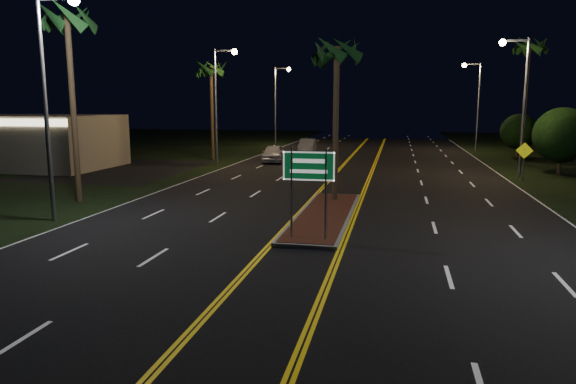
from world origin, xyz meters
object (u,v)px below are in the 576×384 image
(commercial_building, at_px, (15,141))
(palm_right_far, at_px, (529,48))
(shrub_far, at_px, (519,132))
(streetlight_right_far, at_px, (475,96))
(palm_left_near, at_px, (67,21))
(streetlight_right_mid, at_px, (519,91))
(palm_left_far, at_px, (211,69))
(car_near, at_px, (273,152))
(palm_median, at_px, (337,51))
(car_far, at_px, (307,145))
(shrub_mid, at_px, (562,135))
(warning_sign, at_px, (524,156))
(streetlight_left_far, at_px, (278,97))
(streetlight_left_mid, at_px, (220,93))
(median_island, at_px, (325,215))
(highway_sign, at_px, (309,175))
(streetlight_left_near, at_px, (52,82))

(commercial_building, distance_m, palm_right_far, 40.70)
(commercial_building, relative_size, shrub_far, 3.79)
(streetlight_right_far, bearing_deg, palm_left_near, -124.21)
(streetlight_right_mid, height_order, palm_left_far, streetlight_right_mid)
(shrub_far, xyz_separation_m, car_near, (-21.02, -8.60, -1.47))
(palm_left_near, height_order, palm_left_far, palm_left_near)
(palm_median, xyz_separation_m, car_far, (-5.85, 25.72, -6.46))
(shrub_mid, bearing_deg, streetlight_right_far, 100.66)
(warning_sign, bearing_deg, palm_median, -116.92)
(streetlight_left_far, xyz_separation_m, palm_median, (10.61, -33.50, 1.62))
(palm_median, height_order, shrub_far, palm_median)
(shrub_mid, bearing_deg, palm_right_far, 101.31)
(streetlight_left_mid, bearing_deg, warning_sign, -10.22)
(median_island, bearing_deg, palm_left_near, 175.43)
(streetlight_left_far, relative_size, car_far, 1.84)
(palm_median, distance_m, car_near, 19.47)
(shrub_mid, bearing_deg, streetlight_left_mid, 180.00)
(streetlight_right_mid, distance_m, shrub_far, 14.74)
(shrub_mid, xyz_separation_m, shrub_far, (-0.20, 12.00, -0.39))
(streetlight_left_mid, xyz_separation_m, car_far, (4.76, 12.22, -4.84))
(streetlight_left_mid, height_order, palm_left_far, streetlight_left_mid)
(highway_sign, bearing_deg, palm_left_near, 157.40)
(highway_sign, xyz_separation_m, car_near, (-7.22, 24.61, -1.54))
(shrub_mid, relative_size, car_near, 0.89)
(median_island, bearing_deg, shrub_mid, 50.53)
(palm_left_near, height_order, shrub_mid, palm_left_near)
(streetlight_right_mid, height_order, palm_median, streetlight_right_mid)
(car_far, height_order, warning_sign, warning_sign)
(commercial_building, xyz_separation_m, palm_left_near, (13.50, -11.99, 6.68))
(streetlight_left_mid, distance_m, palm_right_far, 24.42)
(car_far, bearing_deg, shrub_mid, -35.49)
(car_far, bearing_deg, streetlight_left_far, 117.62)
(streetlight_left_far, height_order, car_far, streetlight_left_far)
(streetlight_left_near, bearing_deg, median_island, 15.78)
(streetlight_right_far, bearing_deg, streetlight_left_mid, -139.70)
(streetlight_right_mid, bearing_deg, warning_sign, -84.26)
(palm_median, relative_size, palm_left_far, 0.94)
(streetlight_right_far, xyz_separation_m, palm_left_far, (-23.41, -14.00, 2.09))
(palm_left_near, distance_m, palm_right_far, 33.53)
(streetlight_right_mid, xyz_separation_m, palm_median, (-10.61, -11.50, 1.62))
(palm_left_far, bearing_deg, palm_median, -53.82)
(streetlight_left_near, distance_m, car_near, 24.13)
(streetlight_left_near, xyz_separation_m, palm_left_near, (-1.89, 4.00, 3.02))
(median_island, xyz_separation_m, commercial_building, (-26.00, 12.99, 1.92))
(streetlight_left_mid, xyz_separation_m, streetlight_left_far, (0.00, 20.00, 0.00))
(streetlight_left_far, height_order, palm_median, streetlight_left_far)
(shrub_mid, xyz_separation_m, warning_sign, (-3.20, -3.86, -1.14))
(highway_sign, height_order, palm_left_far, palm_left_far)
(palm_left_near, relative_size, car_near, 1.90)
(car_near, height_order, car_far, car_near)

